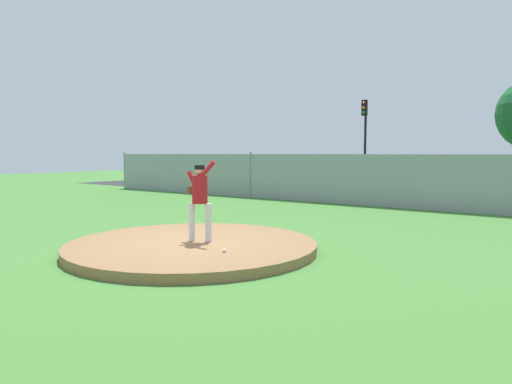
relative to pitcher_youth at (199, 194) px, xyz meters
The scene contains 12 objects.
ground_plane 5.98m from the pitcher_youth, 90.73° to the left, with size 80.00×80.00×0.00m, color #427A33.
asphalt_strip 14.41m from the pitcher_youth, 90.30° to the left, with size 44.00×7.00×0.01m, color #2B2B2D.
pitchers_mound 1.09m from the pitcher_youth, 118.39° to the right, with size 5.14×5.14×0.19m, color olive.
pitcher_youth is the anchor object (origin of this frame).
baseball 1.56m from the pitcher_youth, 25.04° to the right, with size 0.07×0.07×0.07m, color white.
chainlink_fence 9.86m from the pitcher_youth, 90.43° to the left, with size 30.72×0.07×2.09m.
parked_car_red 15.57m from the pitcher_youth, 109.08° to the left, with size 1.95×4.05×1.76m.
parked_car_champagne 14.38m from the pitcher_youth, 80.32° to the left, with size 2.05×4.36×1.65m.
parked_car_burgundy 14.03m from the pitcher_youth, 97.14° to the left, with size 1.94×4.79×1.65m.
parked_car_slate 18.65m from the pitcher_youth, 128.00° to the left, with size 1.93×4.37×1.69m.
traffic_cone_orange 15.07m from the pitcher_youth, 102.94° to the left, with size 0.40×0.40×0.55m.
traffic_light_near 19.08m from the pitcher_youth, 103.48° to the left, with size 0.28×0.46×5.10m.
Camera 1 is at (6.71, -6.78, 2.01)m, focal length 32.33 mm.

